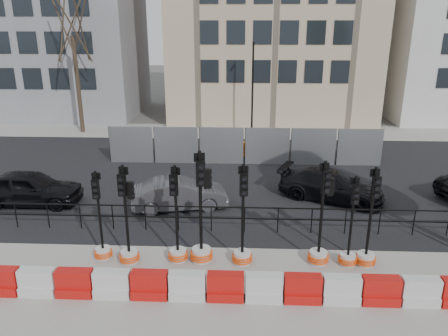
{
  "coord_description": "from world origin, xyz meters",
  "views": [
    {
      "loc": [
        -0.13,
        -13.05,
        7.37
      ],
      "look_at": [
        -0.82,
        3.0,
        1.84
      ],
      "focal_mm": 35.0,
      "sensor_mm": 36.0,
      "label": 1
    }
  ],
  "objects_px": {
    "traffic_signal_d": "(202,236)",
    "car_a": "(29,188)",
    "traffic_signal_a": "(102,241)",
    "car_c": "(331,185)",
    "traffic_signal_h": "(367,246)"
  },
  "relations": [
    {
      "from": "car_a",
      "to": "car_c",
      "type": "xyz_separation_m",
      "value": [
        12.58,
        1.02,
        -0.08
      ]
    },
    {
      "from": "traffic_signal_d",
      "to": "car_a",
      "type": "xyz_separation_m",
      "value": [
        -7.54,
        4.2,
        -0.16
      ]
    },
    {
      "from": "traffic_signal_d",
      "to": "car_c",
      "type": "relative_size",
      "value": 0.77
    },
    {
      "from": "traffic_signal_a",
      "to": "car_c",
      "type": "relative_size",
      "value": 0.63
    },
    {
      "from": "traffic_signal_h",
      "to": "car_a",
      "type": "height_order",
      "value": "traffic_signal_h"
    },
    {
      "from": "traffic_signal_a",
      "to": "traffic_signal_h",
      "type": "relative_size",
      "value": 0.92
    },
    {
      "from": "traffic_signal_h",
      "to": "car_c",
      "type": "xyz_separation_m",
      "value": [
        -0.12,
        5.25,
        -0.03
      ]
    },
    {
      "from": "traffic_signal_d",
      "to": "traffic_signal_h",
      "type": "relative_size",
      "value": 1.13
    },
    {
      "from": "traffic_signal_h",
      "to": "car_c",
      "type": "relative_size",
      "value": 0.68
    },
    {
      "from": "traffic_signal_d",
      "to": "car_a",
      "type": "distance_m",
      "value": 8.63
    },
    {
      "from": "traffic_signal_a",
      "to": "car_a",
      "type": "height_order",
      "value": "traffic_signal_a"
    },
    {
      "from": "traffic_signal_d",
      "to": "car_a",
      "type": "height_order",
      "value": "traffic_signal_d"
    },
    {
      "from": "car_a",
      "to": "car_c",
      "type": "bearing_deg",
      "value": -86.16
    },
    {
      "from": "traffic_signal_a",
      "to": "traffic_signal_h",
      "type": "distance_m",
      "value": 8.37
    },
    {
      "from": "car_a",
      "to": "car_c",
      "type": "relative_size",
      "value": 0.89
    }
  ]
}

